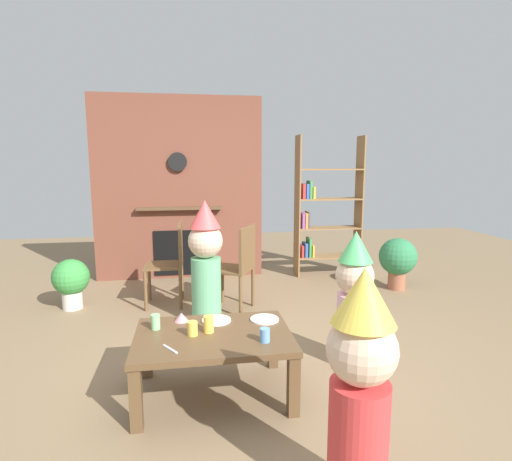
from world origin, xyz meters
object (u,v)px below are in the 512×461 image
at_px(paper_cup_near_right, 156,322).
at_px(child_by_the_chairs, 206,259).
at_px(dining_chair_middle, 239,263).
at_px(birthday_cake_slice, 181,317).
at_px(paper_cup_center, 265,335).
at_px(coffee_table, 213,343).
at_px(paper_plate_front, 216,320).
at_px(paper_plate_rear, 265,319).
at_px(child_in_pink, 354,295).
at_px(bookshelf, 323,212).
at_px(paper_cup_near_left, 192,328).
at_px(potted_plant_short, 71,280).
at_px(child_with_cone_hat, 360,385).
at_px(potted_plant_tall, 398,259).
at_px(paper_cup_far_left, 209,324).

bearing_deg(paper_cup_near_right, child_by_the_chairs, 71.75).
height_order(paper_cup_near_right, dining_chair_middle, dining_chair_middle).
bearing_deg(birthday_cake_slice, paper_cup_center, -39.64).
xyz_separation_m(coffee_table, paper_plate_front, (0.03, 0.22, 0.07)).
xyz_separation_m(paper_cup_near_right, paper_plate_rear, (0.75, 0.04, -0.04)).
xyz_separation_m(paper_cup_center, child_by_the_chairs, (-0.30, 1.48, 0.16)).
xyz_separation_m(paper_cup_near_right, child_in_pink, (1.45, 0.12, 0.07)).
bearing_deg(child_in_pink, bookshelf, -116.71).
bearing_deg(paper_plate_front, paper_cup_center, -54.84).
bearing_deg(paper_plate_rear, paper_cup_near_left, -160.01).
height_order(paper_cup_near_left, paper_cup_near_right, paper_cup_near_right).
height_order(paper_cup_near_right, potted_plant_short, potted_plant_short).
relative_size(paper_plate_rear, dining_chair_middle, 0.23).
distance_m(child_with_cone_hat, dining_chair_middle, 2.58).
height_order(coffee_table, child_with_cone_hat, child_with_cone_hat).
relative_size(coffee_table, child_in_pink, 0.98).
bearing_deg(dining_chair_middle, potted_plant_tall, -138.64).
bearing_deg(potted_plant_short, bookshelf, 16.90).
distance_m(paper_cup_near_left, paper_plate_rear, 0.54).
bearing_deg(dining_chair_middle, child_by_the_chairs, 64.78).
bearing_deg(paper_cup_near_left, child_in_pink, 12.40).
bearing_deg(child_in_pink, paper_cup_near_right, -8.82).
bearing_deg(paper_cup_center, child_with_cone_hat, -72.49).
relative_size(paper_cup_far_left, potted_plant_short, 0.21).
height_order(potted_plant_tall, potted_plant_short, potted_plant_tall).
bearing_deg(potted_plant_short, paper_plate_rear, -44.29).
xyz_separation_m(paper_plate_front, child_by_the_chairs, (-0.03, 1.09, 0.20)).
height_order(paper_plate_rear, potted_plant_tall, potted_plant_tall).
relative_size(child_by_the_chairs, potted_plant_short, 2.22).
distance_m(dining_chair_middle, potted_plant_tall, 2.06).
bearing_deg(paper_cup_center, child_in_pink, 29.81).
distance_m(paper_cup_center, child_by_the_chairs, 1.52).
distance_m(paper_cup_near_right, child_by_the_chairs, 1.24).
bearing_deg(paper_cup_near_right, paper_plate_front, 10.81).
bearing_deg(potted_plant_short, child_in_pink, -33.66).
bearing_deg(paper_plate_front, child_in_pink, 2.46).
relative_size(bookshelf, potted_plant_short, 3.55).
height_order(dining_chair_middle, potted_plant_short, dining_chair_middle).
height_order(bookshelf, paper_plate_rear, bookshelf).
height_order(paper_cup_near_right, child_by_the_chairs, child_by_the_chairs).
distance_m(bookshelf, paper_cup_far_left, 3.29).
distance_m(paper_cup_near_left, paper_cup_near_right, 0.28).
height_order(paper_cup_near_right, potted_plant_tall, potted_plant_tall).
bearing_deg(paper_cup_far_left, child_with_cone_hat, -59.97).
xyz_separation_m(child_in_pink, dining_chair_middle, (-0.72, 1.30, -0.04)).
relative_size(paper_cup_near_left, child_by_the_chairs, 0.08).
xyz_separation_m(bookshelf, paper_cup_near_left, (-1.80, -2.83, -0.40)).
height_order(child_with_cone_hat, child_in_pink, child_with_cone_hat).
bearing_deg(paper_cup_far_left, paper_cup_near_right, 162.80).
xyz_separation_m(child_by_the_chairs, potted_plant_short, (-1.40, 0.60, -0.31)).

